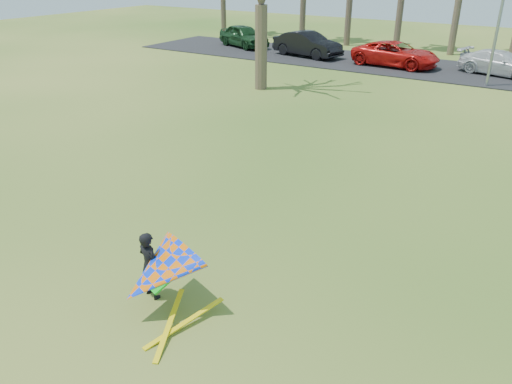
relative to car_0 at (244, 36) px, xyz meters
The scene contains 7 objects.
ground 30.40m from the car_0, 57.67° to the right, with size 100.00×100.00×0.00m, color #1D5512.
parking_strip 16.28m from the car_0, ahead, with size 46.00×7.00×0.06m, color black.
car_0 is the anchor object (origin of this frame).
car_1 6.13m from the car_0, 10.15° to the right, with size 1.75×5.02×1.65m, color black.
car_2 12.38m from the car_0, ahead, with size 2.49×5.39×1.50m, color red.
car_3 18.32m from the car_0, ahead, with size 1.91×4.69×1.36m, color silver.
kite_flyer 31.80m from the car_0, 59.14° to the right, with size 2.13×2.39×2.02m.
Camera 1 is at (5.95, -7.30, 6.29)m, focal length 35.00 mm.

